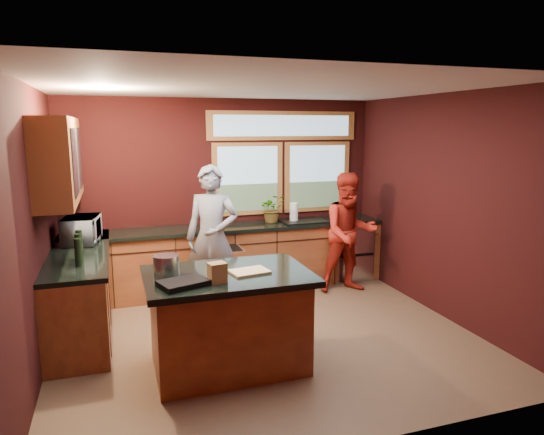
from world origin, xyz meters
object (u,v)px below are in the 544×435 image
island (228,320)px  person_red (349,233)px  stock_pot (166,265)px  cutting_board (250,271)px  person_grey (212,238)px

island → person_red: person_red is taller
stock_pot → cutting_board: bearing=-14.9°
person_grey → cutting_board: person_grey is taller
island → cutting_board: 0.52m
island → person_red: size_ratio=0.92×
island → person_grey: size_ratio=0.84×
island → cutting_board: (0.20, -0.05, 0.48)m
person_grey → island: bearing=-71.2°
island → person_red: bearing=37.8°
person_grey → cutting_board: bearing=-64.1°
person_grey → person_red: bearing=26.1°
person_red → stock_pot: person_red is taller
cutting_board → stock_pot: stock_pot is taller
island → person_grey: bearing=83.8°
cutting_board → stock_pot: bearing=165.1°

